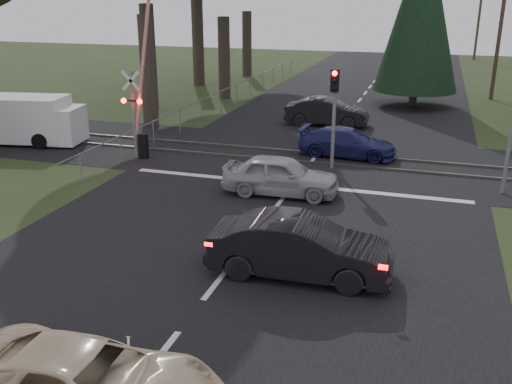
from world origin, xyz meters
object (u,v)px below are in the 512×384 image
at_px(dark_hatchback, 300,248).
at_px(white_van, 24,120).
at_px(utility_pole_mid, 500,28).
at_px(utility_pole_far, 479,14).
at_px(traffic_signal_center, 334,102).
at_px(silver_car, 281,175).
at_px(crossing_signal, 139,112).
at_px(blue_sedan, 348,143).
at_px(dark_car_far, 327,112).

bearing_deg(dark_hatchback, white_van, 56.92).
xyz_separation_m(utility_pole_mid, utility_pole_far, (0.00, 25.00, 0.00)).
bearing_deg(utility_pole_far, traffic_signal_center, -99.60).
relative_size(dark_hatchback, silver_car, 1.12).
height_order(utility_pole_mid, dark_hatchback, utility_pole_mid).
bearing_deg(crossing_signal, white_van, 173.23).
height_order(utility_pole_mid, white_van, utility_pole_mid).
distance_m(crossing_signal, traffic_signal_center, 8.36).
relative_size(crossing_signal, silver_car, 1.66).
bearing_deg(crossing_signal, blue_sedan, 19.39).
relative_size(traffic_signal_center, silver_car, 0.98).
distance_m(utility_pole_mid, dark_car_far, 15.12).
relative_size(utility_pole_mid, silver_car, 2.15).
bearing_deg(traffic_signal_center, silver_car, -108.35).
distance_m(traffic_signal_center, silver_car, 4.35).
bearing_deg(crossing_signal, utility_pole_far, 70.77).
distance_m(utility_pole_far, silver_car, 48.89).
height_order(traffic_signal_center, utility_pole_far, utility_pole_far).
xyz_separation_m(traffic_signal_center, utility_pole_mid, (7.50, 19.32, 1.92)).
xyz_separation_m(dark_hatchback, blue_sedan, (-0.57, 11.66, -0.15)).
xyz_separation_m(utility_pole_mid, blue_sedan, (-7.18, -17.19, -4.10)).
bearing_deg(dark_hatchback, silver_car, 17.18).
xyz_separation_m(utility_pole_mid, dark_car_far, (-9.22, -11.30, -3.98)).
bearing_deg(white_van, utility_pole_far, 52.99).
height_order(utility_pole_mid, blue_sedan, utility_pole_mid).
bearing_deg(silver_car, white_van, 73.16).
relative_size(utility_pole_mid, dark_car_far, 1.99).
bearing_deg(dark_car_far, utility_pole_mid, -39.91).
bearing_deg(traffic_signal_center, utility_pole_mid, 68.79).
height_order(utility_pole_far, dark_car_far, utility_pole_far).
xyz_separation_m(crossing_signal, utility_pole_mid, (15.77, 20.21, 2.67)).
xyz_separation_m(utility_pole_far, white_van, (-22.45, -44.42, -3.58)).
height_order(utility_pole_mid, utility_pole_far, same).
bearing_deg(silver_car, utility_pole_mid, -23.24).
bearing_deg(blue_sedan, dark_hatchback, -173.03).
bearing_deg(utility_pole_mid, dark_hatchback, -102.90).
xyz_separation_m(traffic_signal_center, white_van, (-14.95, -0.10, -1.66)).
relative_size(blue_sedan, white_van, 0.72).
xyz_separation_m(crossing_signal, dark_car_far, (6.55, 8.92, -1.31)).
relative_size(crossing_signal, white_van, 1.15).
relative_size(silver_car, blue_sedan, 0.97).
xyz_separation_m(crossing_signal, blue_sedan, (8.59, 3.02, -1.43)).
bearing_deg(utility_pole_mid, dark_car_far, -129.22).
bearing_deg(blue_sedan, traffic_signal_center, 175.63).
height_order(crossing_signal, utility_pole_far, utility_pole_far).
distance_m(crossing_signal, blue_sedan, 9.22).
distance_m(crossing_signal, dark_hatchback, 12.66).
distance_m(crossing_signal, utility_pole_mid, 25.78).
relative_size(utility_pole_far, white_van, 1.49).
distance_m(dark_hatchback, dark_car_far, 17.74).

